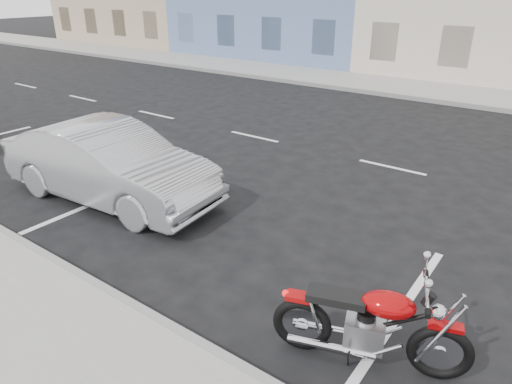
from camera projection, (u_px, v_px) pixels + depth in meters
ground at (484, 188)px, 9.58m from camera, size 120.00×120.00×0.00m
sidewalk_far at (400, 87)px, 18.62m from camera, size 80.00×3.40×0.15m
curb_near at (40, 254)px, 7.09m from camera, size 80.00×0.12×0.16m
curb_far at (384, 94)px, 17.37m from camera, size 80.00×0.12×0.16m
motorcycle at (445, 342)px, 4.76m from camera, size 2.10×0.97×1.09m
sedan_silver at (109, 164)px, 8.79m from camera, size 4.65×1.94×1.50m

